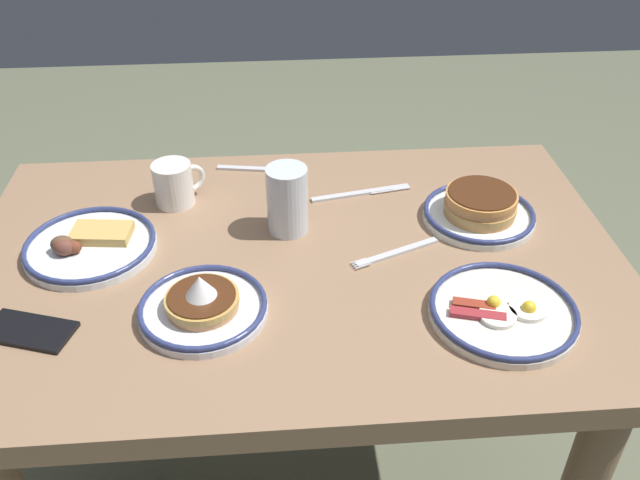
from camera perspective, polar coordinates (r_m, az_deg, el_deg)
dining_table at (r=1.34m, az=-1.99°, el=-5.68°), size 1.24×0.80×0.75m
plate_near_main at (r=1.39m, az=13.39°, el=2.56°), size 0.22×0.22×0.06m
plate_center_pancakes at (r=1.14m, az=-9.93°, el=-5.48°), size 0.22×0.22×0.08m
plate_far_companion at (r=1.16m, az=15.29°, el=-5.86°), size 0.25×0.25×0.04m
plate_far_side at (r=1.34m, az=-19.00°, el=-0.39°), size 0.25×0.25×0.05m
coffee_mug at (r=1.42m, az=-12.25°, el=4.74°), size 0.11×0.08×0.09m
drinking_glass at (r=1.30m, az=-2.79°, el=3.16°), size 0.08×0.08×0.14m
cell_phone at (r=1.20m, az=-23.48°, el=-7.09°), size 0.16×0.11×0.01m
fork_near at (r=1.27m, az=6.40°, el=-1.09°), size 0.18×0.09×0.01m
fork_far at (r=1.54m, az=-4.94°, el=6.00°), size 0.20×0.05×0.01m
butter_knife at (r=1.44m, az=3.50°, el=4.01°), size 0.22×0.06×0.01m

